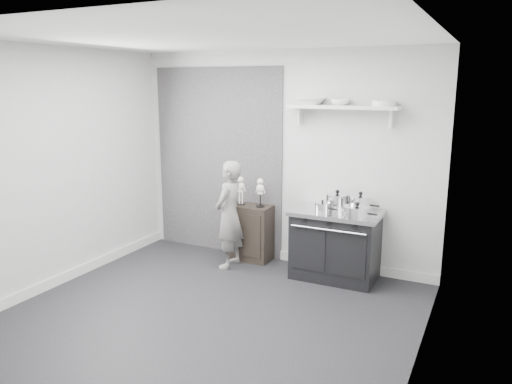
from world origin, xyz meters
TOP-DOWN VIEW (x-y plane):
  - ground at (0.00, 0.00)m, footprint 4.00×4.00m
  - room_shell at (-0.09, 0.15)m, footprint 4.02×3.62m
  - wall_shelf at (0.80, 1.68)m, footprint 1.30×0.26m
  - stove at (0.83, 1.48)m, footprint 1.03×0.64m
  - side_cabinet at (-0.37, 1.61)m, footprint 0.56×0.33m
  - child at (-0.49, 1.26)m, footprint 0.33×0.50m
  - pot_back_left at (0.80, 1.58)m, footprint 0.37×0.28m
  - pot_back_right at (1.08, 1.57)m, footprint 0.36×0.27m
  - pot_front_right at (1.12, 1.29)m, footprint 0.37×0.28m
  - pot_front_center at (0.70, 1.35)m, footprint 0.26×0.18m
  - skeleton_full at (-0.50, 1.61)m, footprint 0.12×0.08m
  - skeleton_torso at (-0.22, 1.61)m, footprint 0.12×0.08m
  - bowl_large at (0.41, 1.67)m, footprint 0.34×0.34m
  - bowl_small at (0.77, 1.67)m, footprint 0.22×0.22m
  - plate_stack at (1.27, 1.67)m, footprint 0.26×0.26m

SIDE VIEW (x-z plane):
  - ground at x=0.00m, z-range 0.00..0.00m
  - side_cabinet at x=-0.37m, z-range 0.00..0.73m
  - stove at x=0.83m, z-range 0.00..0.83m
  - child at x=-0.49m, z-range 0.00..1.36m
  - pot_front_center at x=0.70m, z-range 0.81..0.96m
  - pot_front_right at x=1.12m, z-range 0.80..0.98m
  - pot_back_left at x=0.80m, z-range 0.80..1.04m
  - pot_back_right at x=1.08m, z-range 0.81..1.04m
  - skeleton_full at x=-0.50m, z-range 0.73..1.16m
  - skeleton_torso at x=-0.22m, z-range 0.73..1.16m
  - room_shell at x=-0.09m, z-range 0.28..2.99m
  - wall_shelf at x=0.80m, z-range 1.89..2.13m
  - plate_stack at x=1.27m, z-range 2.04..2.10m
  - bowl_small at x=0.77m, z-range 2.04..2.11m
  - bowl_large at x=0.41m, z-range 2.04..2.12m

